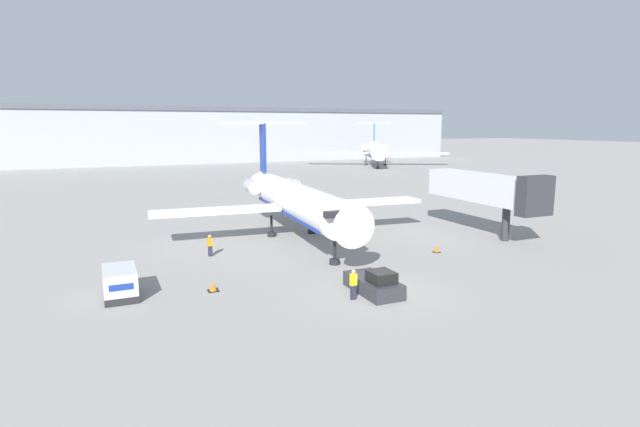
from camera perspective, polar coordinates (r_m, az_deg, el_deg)
The scene contains 11 objects.
ground_plane at distance 31.46m, azimuth 7.27°, elevation -9.21°, with size 600.00×600.00×0.00m, color gray.
terminal_building at distance 146.16m, azimuth -18.12°, elevation 8.52°, with size 180.00×16.80×15.43m.
airplane_main at distance 46.41m, azimuth -2.94°, elevation 1.68°, with size 26.00×26.81×10.68m.
pushback_tug at distance 31.60m, azimuth 6.18°, elevation -7.98°, with size 2.04×4.41×1.63m.
luggage_cart at distance 32.89m, azimuth -21.88°, elevation -7.36°, with size 1.89×3.35×1.81m.
worker_near_tug at distance 30.20m, azimuth 3.84°, elevation -8.01°, with size 0.40×0.26×1.86m.
worker_by_wing at distance 40.83m, azimuth -12.46°, elevation -3.53°, with size 0.40×0.25×1.75m.
traffic_cone_left at distance 32.53m, azimuth -12.13°, elevation -8.17°, with size 0.67×0.67×0.61m.
traffic_cone_right at distance 42.29m, azimuth 13.18°, elevation -3.92°, with size 0.53×0.53×0.68m.
airplane_parked_far_left at distance 132.07m, azimuth 6.42°, elevation 7.25°, with size 34.71×27.83×11.14m.
jet_bridge at distance 49.67m, azimuth 18.45°, elevation 2.72°, with size 3.20×13.55×6.19m.
Camera 1 is at (-15.59, -25.30, 10.32)m, focal length 28.00 mm.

